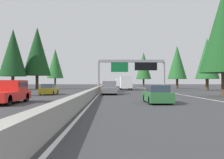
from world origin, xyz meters
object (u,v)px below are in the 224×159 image
object	(u,v)px
minivan_distant_b	(109,86)
conifer_right_foreground	(224,31)
pickup_mid_right	(109,88)
oncoming_far	(9,92)
sign_gantry_overhead	(132,66)
conifer_left_far	(55,64)
sedan_distant_a	(109,86)
conifer_left_near	(13,53)
bus_near_right	(119,82)
sedan_mid_center	(109,85)
conifer_right_mid	(177,62)
box_truck_near_center	(125,83)
conifer_right_near	(207,59)
sedan_mid_left	(157,95)
conifer_left_mid	(37,51)
conifer_right_far	(144,66)
oncoming_near	(49,90)

from	to	relation	value
minivan_distant_b	conifer_right_foreground	world-z (taller)	conifer_right_foreground
pickup_mid_right	oncoming_far	xyz separation A→B (m)	(-14.50, 8.09, 0.00)
sign_gantry_overhead	conifer_left_far	bearing A→B (deg)	25.79
sedan_distant_a	conifer_left_near	xyz separation A→B (m)	(-13.15, 22.35, 7.90)
sign_gantry_overhead	conifer_left_near	distance (m)	29.15
bus_near_right	minivan_distant_b	distance (m)	50.72
sedan_mid_center	conifer_right_mid	distance (m)	42.06
box_truck_near_center	conifer_right_mid	bearing A→B (deg)	-48.76
conifer_right_foreground	conifer_left_near	xyz separation A→B (m)	(28.12, 35.86, 0.82)
conifer_left_far	conifer_left_near	bearing A→B (deg)	-179.73
sedan_distant_a	oncoming_far	world-z (taller)	oncoming_far
minivan_distant_b	conifer_left_near	world-z (taller)	conifer_left_near
conifer_right_mid	conifer_left_near	bearing A→B (deg)	105.03
bus_near_right	oncoming_far	size ratio (longest dim) A/B	2.05
conifer_right_near	pickup_mid_right	bearing A→B (deg)	128.50
sedan_mid_left	conifer_left_mid	distance (m)	47.58
sedan_mid_left	box_truck_near_center	world-z (taller)	box_truck_near_center
minivan_distant_b	conifer_right_mid	bearing A→B (deg)	-38.02
bus_near_right	conifer_right_near	bearing A→B (deg)	-158.90
sedan_distant_a	conifer_left_far	xyz separation A→B (m)	(31.53, 22.56, 8.85)
oncoming_far	sedan_distant_a	bearing A→B (deg)	170.83
oncoming_far	conifer_right_far	size ratio (longest dim) A/B	0.41
oncoming_near	conifer_right_far	world-z (taller)	conifer_right_far
bus_near_right	minivan_distant_b	size ratio (longest dim) A/B	2.30
conifer_left_near	conifer_left_mid	bearing A→B (deg)	-42.68
oncoming_near	conifer_right_mid	xyz separation A→B (m)	(34.02, -27.26, 6.59)
pickup_mid_right	minivan_distant_b	distance (m)	8.93
conifer_right_far	oncoming_near	bearing A→B (deg)	160.46
sedan_mid_left	conifer_right_near	world-z (taller)	conifer_right_near
sedan_distant_a	conifer_right_foreground	bearing A→B (deg)	-161.87
bus_near_right	minivan_distant_b	bearing A→B (deg)	175.60
conifer_right_foreground	conifer_left_near	world-z (taller)	conifer_left_near
sign_gantry_overhead	conifer_right_foreground	bearing A→B (deg)	-151.82
oncoming_near	conifer_right_near	world-z (taller)	conifer_right_near
sign_gantry_overhead	conifer_right_far	xyz separation A→B (m)	(49.32, -9.11, 3.52)
oncoming_far	conifer_right_foreground	bearing A→B (deg)	111.59
conifer_right_mid	box_truck_near_center	bearing A→B (deg)	131.24
sign_gantry_overhead	sedan_mid_left	size ratio (longest dim) A/B	2.88
sedan_distant_a	bus_near_right	bearing A→B (deg)	-9.13
conifer_right_far	conifer_left_mid	bearing A→B (deg)	136.86
conifer_right_mid	pickup_mid_right	bearing A→B (deg)	150.32
conifer_left_near	sedan_mid_center	bearing A→B (deg)	-24.85
box_truck_near_center	conifer_right_foreground	size ratio (longest dim) A/B	0.67
conifer_right_far	sedan_distant_a	bearing A→B (deg)	151.82
sign_gantry_overhead	oncoming_far	distance (m)	28.72
sedan_mid_left	conifer_right_mid	distance (m)	50.52
conifer_left_near	conifer_left_mid	size ratio (longest dim) A/B	0.91
bus_near_right	oncoming_near	size ratio (longest dim) A/B	2.61
sign_gantry_overhead	box_truck_near_center	distance (m)	9.23
sign_gantry_overhead	oncoming_near	size ratio (longest dim) A/B	2.88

